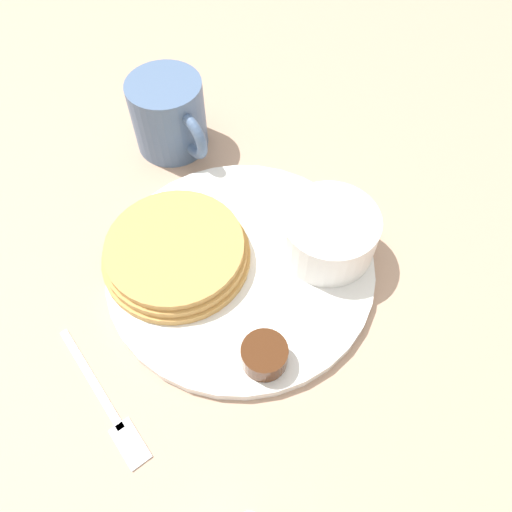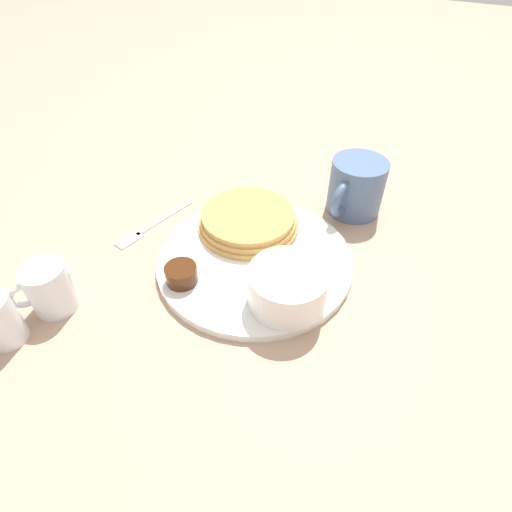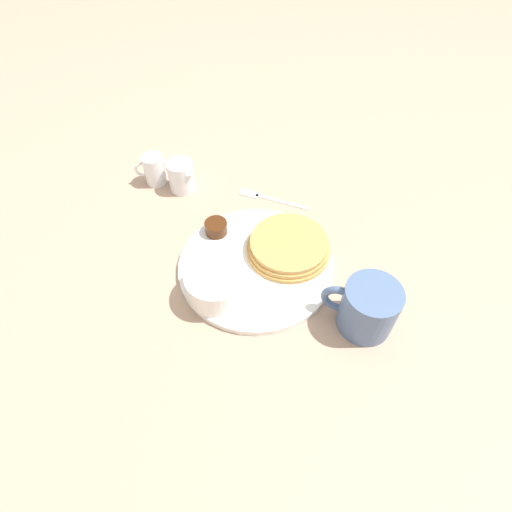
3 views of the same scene
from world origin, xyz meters
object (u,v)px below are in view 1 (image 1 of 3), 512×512
bowl (329,233)px  fork (110,409)px  plate (241,267)px  coffee_mug (170,116)px

bowl → fork: 0.26m
fork → plate: bearing=3.9°
plate → fork: plate is taller
bowl → plate: bearing=144.5°
bowl → coffee_mug: 0.24m
coffee_mug → bowl: bearing=-91.6°
coffee_mug → fork: bearing=-143.0°
coffee_mug → plate: bearing=-113.4°
fork → bowl: bearing=-8.9°
coffee_mug → fork: 0.34m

